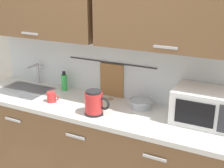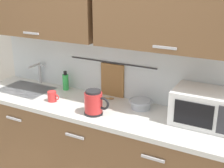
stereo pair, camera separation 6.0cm
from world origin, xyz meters
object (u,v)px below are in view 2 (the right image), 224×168
object	(u,v)px
microwave	(203,107)
dish_soap_bottle	(66,82)
mug_near_sink	(52,96)
mixing_bowl	(141,103)
wooden_spoon	(104,98)
electric_kettle	(94,103)

from	to	relation	value
microwave	dish_soap_bottle	distance (m)	1.39
mug_near_sink	mixing_bowl	size ratio (longest dim) A/B	0.56
microwave	wooden_spoon	xyz separation A→B (m)	(-0.93, 0.07, -0.13)
mixing_bowl	dish_soap_bottle	bearing A→B (deg)	175.40
dish_soap_bottle	mixing_bowl	xyz separation A→B (m)	(0.85, -0.07, -0.04)
electric_kettle	mug_near_sink	distance (m)	0.49
electric_kettle	dish_soap_bottle	xyz separation A→B (m)	(-0.56, 0.36, -0.01)
electric_kettle	wooden_spoon	bearing A→B (deg)	106.50
electric_kettle	mixing_bowl	bearing A→B (deg)	44.26
mug_near_sink	mixing_bowl	distance (m)	0.81
dish_soap_bottle	mug_near_sink	size ratio (longest dim) A/B	1.63
dish_soap_bottle	mug_near_sink	world-z (taller)	dish_soap_bottle
wooden_spoon	dish_soap_bottle	bearing A→B (deg)	176.31
electric_kettle	dish_soap_bottle	distance (m)	0.66
mixing_bowl	microwave	bearing A→B (deg)	-3.07
dish_soap_bottle	microwave	bearing A→B (deg)	-4.01
dish_soap_bottle	mixing_bowl	bearing A→B (deg)	-4.60
mixing_bowl	electric_kettle	bearing A→B (deg)	-135.74
microwave	dish_soap_bottle	world-z (taller)	microwave
mug_near_sink	wooden_spoon	distance (m)	0.48
microwave	mug_near_sink	size ratio (longest dim) A/B	3.83
microwave	mug_near_sink	distance (m)	1.33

